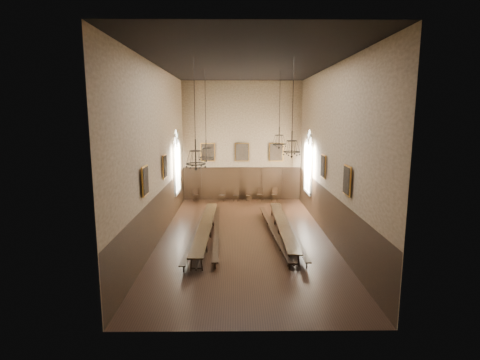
{
  "coord_description": "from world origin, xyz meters",
  "views": [
    {
      "loc": [
        -0.43,
        -19.44,
        6.52
      ],
      "look_at": [
        -0.23,
        1.5,
        2.85
      ],
      "focal_mm": 28.0,
      "sensor_mm": 36.0,
      "label": 1
    }
  ],
  "objects_px": {
    "chair_6": "(275,197)",
    "chandelier_back_left": "(206,151)",
    "bench_right_inner": "(273,231)",
    "table_right": "(283,229)",
    "bench_left_inner": "(217,231)",
    "chair_2": "(222,197)",
    "chair_3": "(236,197)",
    "table_left": "(206,231)",
    "chandelier_front_left": "(196,157)",
    "chair_4": "(249,197)",
    "chandelier_front_right": "(292,145)",
    "bench_left_outer": "(197,233)",
    "chair_0": "(196,197)",
    "chandelier_back_right": "(279,139)",
    "chair_5": "(260,197)",
    "bench_right_outer": "(291,232)"
  },
  "relations": [
    {
      "from": "table_right",
      "to": "bench_left_outer",
      "type": "distance_m",
      "value": 4.64
    },
    {
      "from": "bench_left_outer",
      "to": "chair_0",
      "type": "height_order",
      "value": "chair_0"
    },
    {
      "from": "chair_3",
      "to": "chandelier_back_right",
      "type": "height_order",
      "value": "chandelier_back_right"
    },
    {
      "from": "table_left",
      "to": "chair_5",
      "type": "relative_size",
      "value": 9.74
    },
    {
      "from": "chair_2",
      "to": "chair_4",
      "type": "xyz_separation_m",
      "value": [
        2.05,
        0.05,
        -0.02
      ]
    },
    {
      "from": "table_left",
      "to": "chandelier_front_right",
      "type": "relative_size",
      "value": 2.24
    },
    {
      "from": "table_left",
      "to": "bench_right_inner",
      "type": "xyz_separation_m",
      "value": [
        3.63,
        0.22,
        -0.1
      ]
    },
    {
      "from": "chair_5",
      "to": "chandelier_front_right",
      "type": "bearing_deg",
      "value": -67.95
    },
    {
      "from": "chair_6",
      "to": "chandelier_back_left",
      "type": "distance_m",
      "value": 8.94
    },
    {
      "from": "table_left",
      "to": "chair_4",
      "type": "height_order",
      "value": "chair_4"
    },
    {
      "from": "table_left",
      "to": "table_right",
      "type": "height_order",
      "value": "table_left"
    },
    {
      "from": "chair_2",
      "to": "chair_3",
      "type": "distance_m",
      "value": 1.07
    },
    {
      "from": "bench_right_inner",
      "to": "bench_right_outer",
      "type": "xyz_separation_m",
      "value": [
        0.97,
        -0.07,
        -0.01
      ]
    },
    {
      "from": "bench_right_outer",
      "to": "chair_3",
      "type": "distance_m",
      "value": 9.02
    },
    {
      "from": "chair_2",
      "to": "chair_5",
      "type": "bearing_deg",
      "value": 21.82
    },
    {
      "from": "chair_6",
      "to": "chandelier_front_right",
      "type": "distance_m",
      "value": 12.05
    },
    {
      "from": "chair_6",
      "to": "chandelier_back_left",
      "type": "bearing_deg",
      "value": -110.71
    },
    {
      "from": "chair_2",
      "to": "chair_0",
      "type": "bearing_deg",
      "value": -163.83
    },
    {
      "from": "chandelier_back_right",
      "to": "chandelier_front_left",
      "type": "relative_size",
      "value": 0.9
    },
    {
      "from": "chandelier_back_left",
      "to": "bench_right_inner",
      "type": "bearing_deg",
      "value": -28.46
    },
    {
      "from": "table_left",
      "to": "chandelier_front_left",
      "type": "bearing_deg",
      "value": -94.89
    },
    {
      "from": "chair_0",
      "to": "chair_3",
      "type": "bearing_deg",
      "value": -17.81
    },
    {
      "from": "chandelier_back_left",
      "to": "table_left",
      "type": "bearing_deg",
      "value": -87.51
    },
    {
      "from": "table_left",
      "to": "chair_2",
      "type": "height_order",
      "value": "chair_2"
    },
    {
      "from": "table_right",
      "to": "chair_4",
      "type": "bearing_deg",
      "value": 100.59
    },
    {
      "from": "table_right",
      "to": "chair_6",
      "type": "bearing_deg",
      "value": 87.25
    },
    {
      "from": "table_right",
      "to": "chandelier_back_right",
      "type": "relative_size",
      "value": 2.14
    },
    {
      "from": "table_left",
      "to": "bench_right_outer",
      "type": "xyz_separation_m",
      "value": [
        4.6,
        0.15,
        -0.11
      ]
    },
    {
      "from": "bench_left_inner",
      "to": "chair_2",
      "type": "xyz_separation_m",
      "value": [
        -0.02,
        8.36,
        0.02
      ]
    },
    {
      "from": "chair_2",
      "to": "chandelier_front_left",
      "type": "xyz_separation_m",
      "value": [
        -0.75,
        -11.03,
        4.32
      ]
    },
    {
      "from": "chair_6",
      "to": "bench_right_outer",
      "type": "bearing_deg",
      "value": -74.48
    },
    {
      "from": "bench_left_outer",
      "to": "chair_0",
      "type": "bearing_deg",
      "value": 96.53
    },
    {
      "from": "chair_6",
      "to": "chandelier_front_left",
      "type": "bearing_deg",
      "value": -98.1
    },
    {
      "from": "table_right",
      "to": "chandelier_front_left",
      "type": "distance_m",
      "value": 6.65
    },
    {
      "from": "chair_6",
      "to": "chandelier_front_right",
      "type": "xyz_separation_m",
      "value": [
        -0.41,
        -11.03,
        4.85
      ]
    },
    {
      "from": "chair_4",
      "to": "chandelier_front_right",
      "type": "relative_size",
      "value": 0.21
    },
    {
      "from": "bench_left_inner",
      "to": "chair_6",
      "type": "height_order",
      "value": "chair_6"
    },
    {
      "from": "chandelier_back_left",
      "to": "chandelier_back_right",
      "type": "distance_m",
      "value": 4.35
    },
    {
      "from": "chair_0",
      "to": "chandelier_back_left",
      "type": "distance_m",
      "value": 7.86
    },
    {
      "from": "bench_left_inner",
      "to": "chair_5",
      "type": "relative_size",
      "value": 9.7
    },
    {
      "from": "bench_left_inner",
      "to": "chandelier_back_right",
      "type": "bearing_deg",
      "value": 34.68
    },
    {
      "from": "bench_right_outer",
      "to": "chandelier_front_right",
      "type": "height_order",
      "value": "chandelier_front_right"
    },
    {
      "from": "bench_left_outer",
      "to": "bench_right_outer",
      "type": "bearing_deg",
      "value": 1.88
    },
    {
      "from": "chair_2",
      "to": "chair_4",
      "type": "distance_m",
      "value": 2.05
    },
    {
      "from": "bench_left_outer",
      "to": "chair_6",
      "type": "xyz_separation_m",
      "value": [
        5.03,
        8.68,
        0.03
      ]
    },
    {
      "from": "chair_4",
      "to": "chandelier_front_left",
      "type": "height_order",
      "value": "chandelier_front_left"
    },
    {
      "from": "chandelier_front_left",
      "to": "chandelier_back_right",
      "type": "bearing_deg",
      "value": 49.82
    },
    {
      "from": "table_left",
      "to": "chandelier_front_left",
      "type": "relative_size",
      "value": 1.98
    },
    {
      "from": "chair_5",
      "to": "chair_6",
      "type": "distance_m",
      "value": 1.11
    },
    {
      "from": "bench_right_outer",
      "to": "chair_0",
      "type": "xyz_separation_m",
      "value": [
        -6.08,
        8.62,
        0.02
      ]
    }
  ]
}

